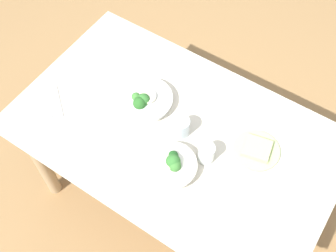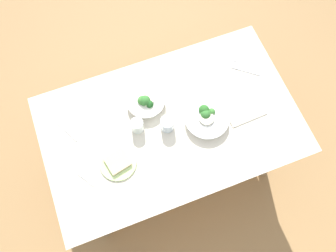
{
  "view_description": "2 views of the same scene",
  "coord_description": "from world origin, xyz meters",
  "px_view_note": "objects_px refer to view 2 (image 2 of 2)",
  "views": [
    {
      "loc": [
        0.51,
        -0.82,
        2.28
      ],
      "look_at": [
        -0.03,
        -0.01,
        0.76
      ],
      "focal_mm": 45.12,
      "sensor_mm": 36.0,
      "label": 1
    },
    {
      "loc": [
        0.25,
        0.62,
        2.45
      ],
      "look_at": [
        0.02,
        0.02,
        0.76
      ],
      "focal_mm": 35.89,
      "sensor_mm": 36.0,
      "label": 2
    }
  ],
  "objects_px": {
    "broccoli_bowl_near": "(146,102)",
    "fork_by_near_bowl": "(234,54)",
    "table_knife_right": "(245,71)",
    "napkin_folded_upper": "(245,111)",
    "water_glass_side": "(167,124)",
    "table_knife_left": "(64,129)",
    "broccoli_bowl_far": "(206,118)",
    "fork_by_far_bowl": "(86,180)",
    "water_glass_center": "(137,126)",
    "bread_side_plate": "(118,162)"
  },
  "relations": [
    {
      "from": "broccoli_bowl_near",
      "to": "fork_by_near_bowl",
      "type": "distance_m",
      "value": 0.61
    },
    {
      "from": "broccoli_bowl_near",
      "to": "table_knife_right",
      "type": "relative_size",
      "value": 1.18
    },
    {
      "from": "napkin_folded_upper",
      "to": "water_glass_side",
      "type": "bearing_deg",
      "value": -8.33
    },
    {
      "from": "fork_by_near_bowl",
      "to": "table_knife_left",
      "type": "height_order",
      "value": "same"
    },
    {
      "from": "table_knife_left",
      "to": "napkin_folded_upper",
      "type": "distance_m",
      "value": 1.01
    },
    {
      "from": "broccoli_bowl_far",
      "to": "table_knife_left",
      "type": "xyz_separation_m",
      "value": [
        0.75,
        -0.23,
        -0.03
      ]
    },
    {
      "from": "broccoli_bowl_near",
      "to": "fork_by_far_bowl",
      "type": "relative_size",
      "value": 2.21
    },
    {
      "from": "water_glass_side",
      "to": "table_knife_left",
      "type": "xyz_separation_m",
      "value": [
        0.53,
        -0.19,
        -0.04
      ]
    },
    {
      "from": "fork_by_near_bowl",
      "to": "broccoli_bowl_far",
      "type": "bearing_deg",
      "value": -25.05
    },
    {
      "from": "water_glass_center",
      "to": "fork_by_far_bowl",
      "type": "distance_m",
      "value": 0.39
    },
    {
      "from": "water_glass_center",
      "to": "fork_by_near_bowl",
      "type": "distance_m",
      "value": 0.74
    },
    {
      "from": "bread_side_plate",
      "to": "fork_by_near_bowl",
      "type": "relative_size",
      "value": 1.86
    },
    {
      "from": "fork_by_far_bowl",
      "to": "napkin_folded_upper",
      "type": "distance_m",
      "value": 0.94
    },
    {
      "from": "broccoli_bowl_far",
      "to": "water_glass_center",
      "type": "xyz_separation_m",
      "value": [
        0.37,
        -0.09,
        0.01
      ]
    },
    {
      "from": "broccoli_bowl_near",
      "to": "broccoli_bowl_far",
      "type": "bearing_deg",
      "value": 143.05
    },
    {
      "from": "broccoli_bowl_far",
      "to": "water_glass_side",
      "type": "height_order",
      "value": "water_glass_side"
    },
    {
      "from": "water_glass_side",
      "to": "fork_by_far_bowl",
      "type": "bearing_deg",
      "value": 14.33
    },
    {
      "from": "water_glass_side",
      "to": "table_knife_left",
      "type": "relative_size",
      "value": 0.43
    },
    {
      "from": "broccoli_bowl_near",
      "to": "napkin_folded_upper",
      "type": "xyz_separation_m",
      "value": [
        -0.5,
        0.24,
        -0.03
      ]
    },
    {
      "from": "fork_by_far_bowl",
      "to": "napkin_folded_upper",
      "type": "bearing_deg",
      "value": 59.5
    },
    {
      "from": "broccoli_bowl_near",
      "to": "water_glass_side",
      "type": "relative_size",
      "value": 2.46
    },
    {
      "from": "water_glass_center",
      "to": "napkin_folded_upper",
      "type": "xyz_separation_m",
      "value": [
        -0.59,
        0.11,
        -0.04
      ]
    },
    {
      "from": "table_knife_left",
      "to": "water_glass_side",
      "type": "bearing_deg",
      "value": 43.33
    },
    {
      "from": "table_knife_left",
      "to": "table_knife_right",
      "type": "xyz_separation_m",
      "value": [
        -1.09,
        0.02,
        0.0
      ]
    },
    {
      "from": "broccoli_bowl_far",
      "to": "fork_by_near_bowl",
      "type": "relative_size",
      "value": 2.3
    },
    {
      "from": "bread_side_plate",
      "to": "water_glass_side",
      "type": "height_order",
      "value": "water_glass_side"
    },
    {
      "from": "bread_side_plate",
      "to": "napkin_folded_upper",
      "type": "relative_size",
      "value": 0.92
    },
    {
      "from": "bread_side_plate",
      "to": "napkin_folded_upper",
      "type": "height_order",
      "value": "bread_side_plate"
    },
    {
      "from": "fork_by_near_bowl",
      "to": "table_knife_right",
      "type": "bearing_deg",
      "value": 25.39
    },
    {
      "from": "water_glass_center",
      "to": "fork_by_far_bowl",
      "type": "height_order",
      "value": "water_glass_center"
    },
    {
      "from": "water_glass_side",
      "to": "fork_by_far_bowl",
      "type": "xyz_separation_m",
      "value": [
        0.5,
        0.13,
        -0.04
      ]
    },
    {
      "from": "broccoli_bowl_far",
      "to": "napkin_folded_upper",
      "type": "relative_size",
      "value": 1.13
    },
    {
      "from": "broccoli_bowl_far",
      "to": "table_knife_left",
      "type": "bearing_deg",
      "value": -16.75
    },
    {
      "from": "broccoli_bowl_near",
      "to": "napkin_folded_upper",
      "type": "relative_size",
      "value": 1.0
    },
    {
      "from": "bread_side_plate",
      "to": "fork_by_near_bowl",
      "type": "xyz_separation_m",
      "value": [
        -0.85,
        -0.39,
        -0.01
      ]
    },
    {
      "from": "water_glass_center",
      "to": "water_glass_side",
      "type": "xyz_separation_m",
      "value": [
        -0.15,
        0.05,
        0.0
      ]
    },
    {
      "from": "bread_side_plate",
      "to": "table_knife_left",
      "type": "relative_size",
      "value": 0.96
    },
    {
      "from": "water_glass_center",
      "to": "table_knife_right",
      "type": "distance_m",
      "value": 0.72
    },
    {
      "from": "fork_by_near_bowl",
      "to": "table_knife_right",
      "type": "xyz_separation_m",
      "value": [
        -0.01,
        0.12,
        -0.0
      ]
    },
    {
      "from": "fork_by_far_bowl",
      "to": "fork_by_near_bowl",
      "type": "xyz_separation_m",
      "value": [
        -1.04,
        -0.42,
        -0.0
      ]
    },
    {
      "from": "water_glass_center",
      "to": "table_knife_left",
      "type": "height_order",
      "value": "water_glass_center"
    },
    {
      "from": "broccoli_bowl_near",
      "to": "bread_side_plate",
      "type": "distance_m",
      "value": 0.37
    },
    {
      "from": "water_glass_side",
      "to": "broccoli_bowl_near",
      "type": "bearing_deg",
      "value": -69.56
    },
    {
      "from": "fork_by_far_bowl",
      "to": "broccoli_bowl_near",
      "type": "bearing_deg",
      "value": 90.25
    },
    {
      "from": "broccoli_bowl_far",
      "to": "fork_by_near_bowl",
      "type": "xyz_separation_m",
      "value": [
        -0.32,
        -0.33,
        -0.03
      ]
    },
    {
      "from": "fork_by_near_bowl",
      "to": "fork_by_far_bowl",
      "type": "bearing_deg",
      "value": -48.44
    },
    {
      "from": "bread_side_plate",
      "to": "water_glass_center",
      "type": "height_order",
      "value": "water_glass_center"
    },
    {
      "from": "bread_side_plate",
      "to": "broccoli_bowl_near",
      "type": "bearing_deg",
      "value": -132.9
    },
    {
      "from": "broccoli_bowl_far",
      "to": "broccoli_bowl_near",
      "type": "relative_size",
      "value": 1.13
    },
    {
      "from": "broccoli_bowl_far",
      "to": "water_glass_side",
      "type": "distance_m",
      "value": 0.22
    }
  ]
}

